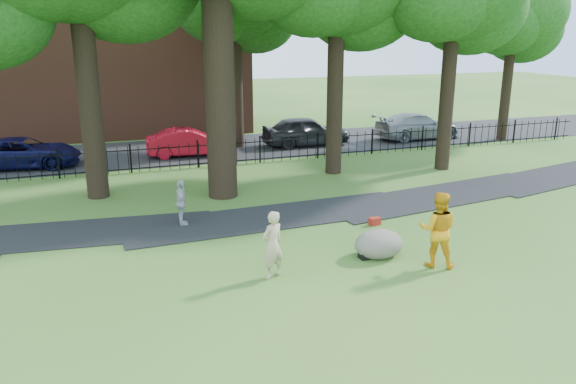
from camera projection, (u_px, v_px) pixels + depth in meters
name	position (u px, v px, depth m)	size (l,w,h in m)	color
ground	(283.00, 265.00, 15.17)	(120.00, 120.00, 0.00)	#2F5A1F
footpath	(273.00, 217.00, 19.03)	(36.00, 2.60, 0.03)	black
street	(184.00, 151.00, 29.66)	(80.00, 7.00, 0.02)	black
iron_fence	(198.00, 155.00, 25.88)	(44.00, 0.04, 1.20)	black
brick_building	(91.00, 33.00, 33.97)	(18.00, 8.00, 12.00)	brown
woman	(273.00, 245.00, 14.18)	(0.65, 0.42, 1.77)	tan
man	(438.00, 230.00, 14.83)	(1.00, 0.78, 2.06)	orange
pedestrian	(181.00, 203.00, 18.06)	(0.89, 0.37, 1.52)	#A4A4A9
boulder	(379.00, 242.00, 15.65)	(1.41, 1.07, 0.83)	#655F54
backpack	(367.00, 252.00, 15.56)	(0.45, 0.28, 0.34)	black
red_bag	(375.00, 221.00, 18.26)	(0.36, 0.23, 0.25)	maroon
red_sedan	(189.00, 142.00, 28.25)	(1.48, 4.26, 1.40)	red
navy_van	(23.00, 153.00, 25.84)	(2.31, 5.01, 1.39)	#0B0C39
grey_car	(306.00, 131.00, 30.83)	(1.92, 4.77, 1.63)	black
silver_car	(417.00, 126.00, 32.76)	(2.11, 5.18, 1.50)	gray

